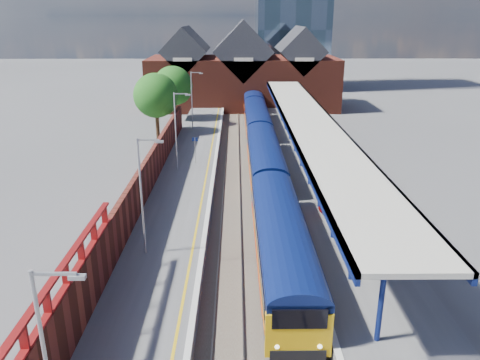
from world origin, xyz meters
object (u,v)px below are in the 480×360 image
object	(u,v)px
platform_sign	(195,146)
parked_car_dark	(351,182)
lamp_post_d	(193,97)
parked_car_blue	(354,184)
parked_car_red	(350,204)
lamp_post_b	(143,190)
parked_car_silver	(352,209)
train	(260,136)
lamp_post_c	(177,127)

from	to	relation	value
platform_sign	parked_car_dark	bearing A→B (deg)	-30.04
lamp_post_d	parked_car_blue	size ratio (longest dim) A/B	1.71
platform_sign	parked_car_blue	xyz separation A→B (m)	(13.33, -7.63, -1.12)
platform_sign	parked_car_red	bearing A→B (deg)	-45.76
lamp_post_b	platform_sign	world-z (taller)	lamp_post_b
parked_car_silver	lamp_post_b	bearing A→B (deg)	104.71
train	lamp_post_c	xyz separation A→B (m)	(-7.86, -8.18, 2.87)
lamp_post_b	platform_sign	size ratio (longest dim) A/B	2.80
parked_car_silver	parked_car_blue	bearing A→B (deg)	-20.69
lamp_post_d	parked_car_blue	bearing A→B (deg)	-55.81
lamp_post_c	platform_sign	xyz separation A→B (m)	(1.36, 2.00, -2.30)
lamp_post_d	parked_car_dark	bearing A→B (deg)	-56.13
lamp_post_d	parked_car_silver	size ratio (longest dim) A/B	1.80
parked_car_dark	parked_car_blue	xyz separation A→B (m)	(0.20, -0.04, -0.12)
parked_car_blue	lamp_post_b	bearing A→B (deg)	105.67
parked_car_blue	platform_sign	bearing A→B (deg)	40.68
lamp_post_d	parked_car_red	bearing A→B (deg)	-63.14
train	parked_car_red	distance (m)	19.22
lamp_post_b	parked_car_red	distance (m)	14.84
train	lamp_post_b	size ratio (longest dim) A/B	9.42
train	parked_car_red	xyz separation A→B (m)	(5.44, -18.43, -0.39)
train	parked_car_silver	bearing A→B (deg)	-74.23
lamp_post_d	parked_car_blue	distance (m)	26.37
lamp_post_d	parked_car_red	xyz separation A→B (m)	(13.30, -26.26, -3.26)
lamp_post_d	platform_sign	world-z (taller)	lamp_post_d
lamp_post_c	lamp_post_d	distance (m)	16.00
lamp_post_b	parked_car_red	size ratio (longest dim) A/B	1.62
lamp_post_b	train	bearing A→B (deg)	72.00
parked_car_silver	platform_sign	bearing A→B (deg)	36.59
train	parked_car_silver	size ratio (longest dim) A/B	16.97
parked_car_dark	parked_car_blue	size ratio (longest dim) A/B	1.15
train	platform_sign	world-z (taller)	platform_sign
parked_car_silver	parked_car_dark	xyz separation A→B (m)	(1.22, 5.41, 0.05)
lamp_post_b	parked_car_silver	world-z (taller)	lamp_post_b
lamp_post_c	parked_car_silver	distance (m)	17.57
parked_car_red	lamp_post_d	bearing A→B (deg)	7.35
platform_sign	parked_car_dark	world-z (taller)	platform_sign
lamp_post_d	parked_car_blue	world-z (taller)	lamp_post_d
lamp_post_d	parked_car_dark	xyz separation A→B (m)	(14.49, -21.59, -3.31)
train	parked_car_silver	distance (m)	19.94
lamp_post_b	lamp_post_c	size ratio (longest dim) A/B	1.00
lamp_post_d	train	bearing A→B (deg)	-44.87
lamp_post_c	parked_car_red	distance (m)	17.10
parked_car_red	parked_car_dark	distance (m)	4.81
lamp_post_c	parked_car_red	world-z (taller)	lamp_post_c
platform_sign	parked_car_silver	distance (m)	17.67
lamp_post_b	parked_car_dark	world-z (taller)	lamp_post_b
train	parked_car_blue	size ratio (longest dim) A/B	16.07
train	parked_car_dark	bearing A→B (deg)	-64.27
lamp_post_b	parked_car_blue	distance (m)	18.31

